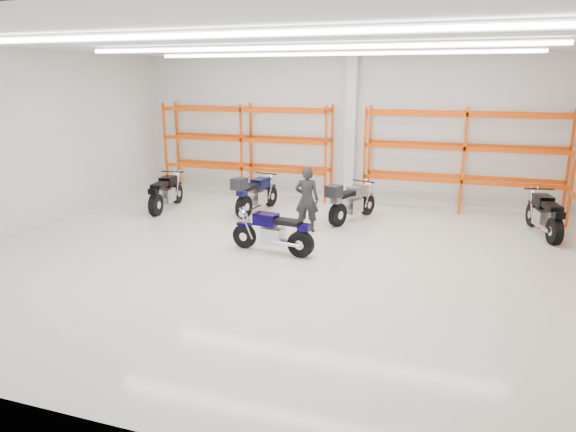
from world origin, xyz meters
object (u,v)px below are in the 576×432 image
(motorcycle_main, at_px, (276,233))
(standing_man, at_px, (307,199))
(motorcycle_back_c, at_px, (349,202))
(structural_column, at_px, (351,129))
(motorcycle_back_b, at_px, (254,195))
(motorcycle_back_d, at_px, (545,216))
(motorcycle_back_a, at_px, (165,194))

(motorcycle_main, xyz_separation_m, standing_man, (0.17, 1.85, 0.38))
(motorcycle_main, xyz_separation_m, motorcycle_back_c, (1.02, 3.06, 0.08))
(structural_column, bearing_deg, motorcycle_main, -94.55)
(motorcycle_back_c, xyz_separation_m, standing_man, (-0.84, -1.21, 0.30))
(standing_man, height_order, structural_column, structural_column)
(motorcycle_main, relative_size, motorcycle_back_b, 0.88)
(motorcycle_back_b, bearing_deg, motorcycle_back_d, 1.89)
(motorcycle_main, distance_m, structural_column, 5.96)
(motorcycle_back_d, relative_size, standing_man, 1.30)
(motorcycle_back_b, relative_size, standing_man, 1.36)
(motorcycle_back_a, xyz_separation_m, standing_man, (4.58, -0.75, 0.34))
(motorcycle_back_a, xyz_separation_m, motorcycle_back_b, (2.64, 0.47, 0.06))
(standing_man, bearing_deg, motorcycle_main, 77.62)
(motorcycle_back_a, bearing_deg, standing_man, -9.26)
(motorcycle_back_b, relative_size, motorcycle_back_d, 1.05)
(motorcycle_main, bearing_deg, motorcycle_back_b, 119.90)
(motorcycle_back_c, relative_size, motorcycle_back_d, 0.97)
(motorcycle_back_b, bearing_deg, motorcycle_back_a, -169.88)
(motorcycle_back_a, relative_size, structural_column, 0.48)
(standing_man, bearing_deg, structural_column, -101.23)
(motorcycle_back_a, relative_size, motorcycle_back_c, 1.02)
(motorcycle_back_a, distance_m, motorcycle_back_d, 10.28)
(motorcycle_main, bearing_deg, motorcycle_back_a, 149.49)
(motorcycle_back_b, distance_m, structural_column, 3.81)
(motorcycle_back_d, relative_size, structural_column, 0.48)
(motorcycle_main, bearing_deg, motorcycle_back_c, 71.67)
(motorcycle_back_a, relative_size, motorcycle_back_b, 0.95)
(motorcycle_main, height_order, motorcycle_back_d, motorcycle_back_d)
(motorcycle_back_c, bearing_deg, motorcycle_back_d, 3.02)
(motorcycle_back_a, bearing_deg, structural_column, 32.31)
(motorcycle_back_c, height_order, standing_man, standing_man)
(motorcycle_back_b, xyz_separation_m, structural_column, (2.21, 2.60, 1.69))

